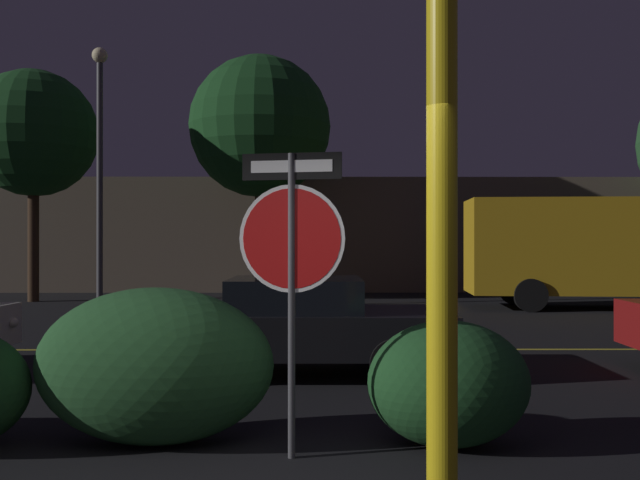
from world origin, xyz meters
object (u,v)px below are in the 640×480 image
tree_2 (33,134)px  hedge_bush_3 (448,383)px  hedge_bush_2 (155,366)px  yellow_pole_right (442,280)px  street_lamp (100,149)px  stop_sign (292,242)px  delivery_truck (605,249)px  tree_0 (260,127)px  passing_car_2 (288,324)px

tree_2 → hedge_bush_3: bearing=-57.5°
hedge_bush_2 → hedge_bush_3: 2.57m
hedge_bush_3 → tree_2: size_ratio=0.21×
yellow_pole_right → hedge_bush_2: yellow_pole_right is taller
hedge_bush_3 → street_lamp: 14.57m
stop_sign → street_lamp: 14.02m
delivery_truck → tree_0: 10.99m
passing_car_2 → street_lamp: 11.00m
yellow_pole_right → tree_0: size_ratio=0.41×
yellow_pole_right → passing_car_2: size_ratio=0.70×
stop_sign → street_lamp: size_ratio=0.37×
yellow_pole_right → hedge_bush_3: yellow_pole_right is taller
hedge_bush_3 → tree_2: 18.17m
hedge_bush_2 → passing_car_2: (1.04, 3.30, -0.03)m
hedge_bush_2 → hedge_bush_3: bearing=-1.7°
yellow_pole_right → street_lamp: (-6.29, 14.76, 2.62)m
hedge_bush_2 → hedge_bush_3: (2.56, -0.08, -0.14)m
tree_0 → tree_2: 6.80m
hedge_bush_3 → tree_2: (-9.48, 14.86, 4.40)m
street_lamp → tree_0: 5.88m
hedge_bush_2 → delivery_truck: (9.05, 12.48, 0.88)m
street_lamp → hedge_bush_2: bearing=-71.1°
passing_car_2 → delivery_truck: (8.01, 9.18, 0.91)m
street_lamp → tree_2: 3.75m
hedge_bush_3 → street_lamp: (-6.77, 12.38, 3.64)m
stop_sign → delivery_truck: 15.08m
stop_sign → delivery_truck: delivery_truck is taller
street_lamp → tree_0: (3.83, 4.27, 1.26)m
hedge_bush_2 → passing_car_2: size_ratio=0.47×
stop_sign → yellow_pole_right: 2.24m
stop_sign → hedge_bush_3: size_ratio=1.78×
passing_car_2 → tree_0: bearing=6.5°
stop_sign → hedge_bush_2: size_ratio=1.20×
hedge_bush_2 → tree_0: 17.25m
stop_sign → delivery_truck: bearing=70.2°
tree_0 → tree_2: tree_0 is taller
hedge_bush_3 → yellow_pole_right: bearing=-101.4°
hedge_bush_2 → tree_2: 16.87m
yellow_pole_right → delivery_truck: bearing=65.0°
passing_car_2 → stop_sign: bearing=-176.9°
hedge_bush_2 → tree_0: bearing=91.3°
stop_sign → hedge_bush_3: 1.85m
yellow_pole_right → passing_car_2: 5.93m
passing_car_2 → delivery_truck: delivery_truck is taller
hedge_bush_3 → passing_car_2: size_ratio=0.31×
hedge_bush_3 → street_lamp: street_lamp is taller
yellow_pole_right → hedge_bush_3: bearing=78.6°
hedge_bush_2 → yellow_pole_right: bearing=-49.7°
street_lamp → tree_0: tree_0 is taller
street_lamp → passing_car_2: bearing=-59.7°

